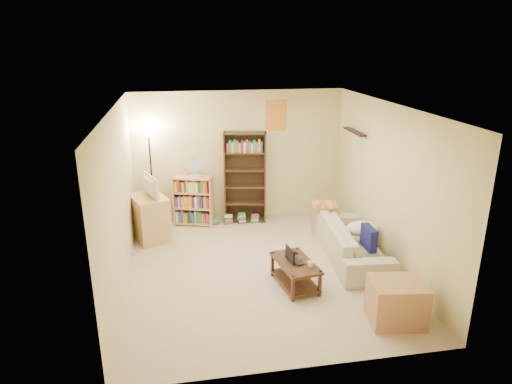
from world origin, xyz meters
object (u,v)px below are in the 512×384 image
at_px(coffee_table, 295,271).
at_px(short_bookshelf, 194,201).
at_px(mug, 310,264).
at_px(end_cabinet, 397,302).
at_px(floor_lamp, 150,151).
at_px(sofa, 353,242).
at_px(tv_stand, 150,218).
at_px(tall_bookshelf, 245,175).
at_px(laptop, 298,259).
at_px(tabby_cat, 328,205).
at_px(television, 147,186).
at_px(desk_fan, 195,165).
at_px(side_table, 324,217).

height_order(coffee_table, short_bookshelf, short_bookshelf).
relative_size(mug, end_cabinet, 0.16).
bearing_deg(floor_lamp, sofa, -30.90).
bearing_deg(coffee_table, sofa, 21.17).
relative_size(tv_stand, tall_bookshelf, 0.45).
bearing_deg(tall_bookshelf, sofa, -42.49).
bearing_deg(laptop, tabby_cat, -50.55).
distance_m(sofa, floor_lamp, 3.91).
distance_m(tv_stand, television, 0.58).
bearing_deg(tabby_cat, desk_fan, 153.93).
height_order(tv_stand, television, television).
distance_m(desk_fan, side_table, 2.57).
height_order(sofa, tabby_cat, tabby_cat).
xyz_separation_m(sofa, desk_fan, (-2.40, 1.87, 0.89)).
height_order(mug, tv_stand, tv_stand).
distance_m(television, end_cabinet, 4.48).
xyz_separation_m(desk_fan, side_table, (2.30, -0.68, -0.93)).
relative_size(tabby_cat, end_cabinet, 0.70).
distance_m(laptop, tv_stand, 2.94).
bearing_deg(desk_fan, tabby_cat, -26.07).
xyz_separation_m(coffee_table, mug, (0.16, -0.19, 0.18)).
bearing_deg(tv_stand, tabby_cat, -32.45).
bearing_deg(sofa, tabby_cat, 18.61).
distance_m(laptop, desk_fan, 2.93).
distance_m(tall_bookshelf, side_table, 1.68).
distance_m(laptop, end_cabinet, 1.49).
relative_size(coffee_table, tv_stand, 1.17).
distance_m(sofa, tabby_cat, 0.89).
xyz_separation_m(coffee_table, tv_stand, (-2.11, 2.04, 0.16)).
relative_size(desk_fan, end_cabinet, 0.68).
distance_m(short_bookshelf, desk_fan, 0.71).
xyz_separation_m(sofa, mug, (-0.97, -0.86, 0.13)).
height_order(tall_bookshelf, floor_lamp, floor_lamp).
bearing_deg(tv_stand, desk_fan, 8.93).
height_order(tabby_cat, mug, tabby_cat).
xyz_separation_m(tabby_cat, desk_fan, (-2.22, 1.08, 0.53)).
relative_size(tabby_cat, mug, 4.40).
height_order(tall_bookshelf, end_cabinet, tall_bookshelf).
bearing_deg(mug, floor_lamp, 128.75).
distance_m(tabby_cat, television, 3.13).
relative_size(coffee_table, television, 1.43).
distance_m(tabby_cat, tall_bookshelf, 1.73).
xyz_separation_m(television, side_table, (3.15, -0.18, -0.72)).
bearing_deg(end_cabinet, tall_bookshelf, 110.28).
xyz_separation_m(sofa, side_table, (-0.10, 1.18, -0.03)).
bearing_deg(tabby_cat, end_cabinet, -88.28).
xyz_separation_m(coffee_table, desk_fan, (-1.27, 2.54, 0.95)).
xyz_separation_m(television, tall_bookshelf, (1.79, 0.55, -0.05)).
bearing_deg(coffee_table, end_cabinet, -55.77).
bearing_deg(coffee_table, mug, -58.01).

